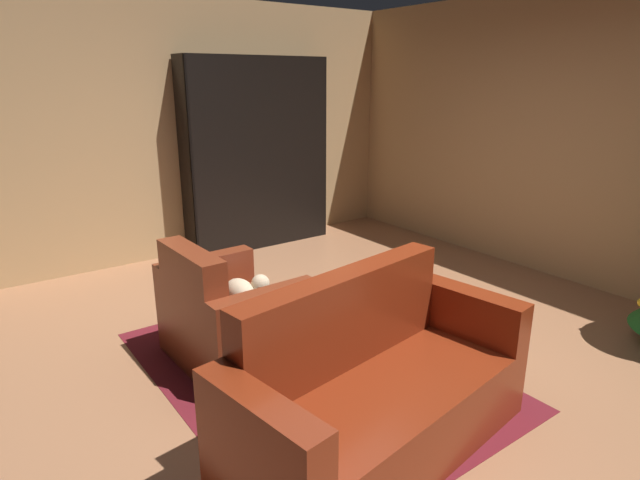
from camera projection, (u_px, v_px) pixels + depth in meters
ground_plane at (350, 359)px, 3.78m from camera, size 7.11×7.11×0.00m
wall_back at (582, 140)px, 4.92m from camera, size 6.04×0.06×2.74m
wall_left at (177, 131)px, 5.68m from camera, size 0.06×5.56×2.74m
area_rug at (310, 368)px, 3.65m from camera, size 2.59×1.87×0.01m
bookshelf_unit at (267, 154)px, 6.13m from camera, size 0.33×1.75×2.16m
armchair_red at (230, 321)px, 3.66m from camera, size 1.00×0.78×0.88m
couch_red at (375, 395)px, 2.79m from camera, size 0.98×1.85×0.94m
coffee_table at (294, 312)px, 3.59m from camera, size 0.67×0.67×0.45m
book_stack_on_table at (285, 298)px, 3.53m from camera, size 0.22×0.19×0.14m
bottle_on_table at (298, 305)px, 3.38m from camera, size 0.07×0.07×0.22m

